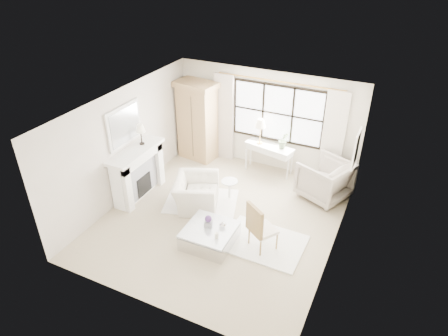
{
  "coord_description": "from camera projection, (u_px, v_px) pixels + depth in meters",
  "views": [
    {
      "loc": [
        3.2,
        -6.54,
        5.63
      ],
      "look_at": [
        -0.03,
        0.2,
        1.22
      ],
      "focal_mm": 32.0,
      "sensor_mm": 36.0,
      "label": 1
    }
  ],
  "objects": [
    {
      "name": "rug_right",
      "position": [
        264.0,
        243.0,
        8.39
      ],
      "size": [
        1.68,
        1.27,
        0.03
      ],
      "primitive_type": "cube",
      "rotation": [
        0.0,
        0.0,
        -0.02
      ],
      "color": "white",
      "rests_on": "floor"
    },
    {
      "name": "rug_left",
      "position": [
        201.0,
        201.0,
        9.68
      ],
      "size": [
        1.98,
        1.66,
        0.03
      ],
      "primitive_type": "cube",
      "rotation": [
        0.0,
        0.0,
        0.31
      ],
      "color": "white",
      "rests_on": "floor"
    },
    {
      "name": "fireplace",
      "position": [
        137.0,
        172.0,
        9.65
      ],
      "size": [
        0.58,
        1.66,
        1.26
      ],
      "color": "white",
      "rests_on": "ground"
    },
    {
      "name": "wingback_chair",
      "position": [
        325.0,
        180.0,
        9.63
      ],
      "size": [
        1.41,
        1.4,
        0.98
      ],
      "primitive_type": "imported",
      "rotation": [
        0.0,
        0.0,
        -1.98
      ],
      "color": "#A5998B",
      "rests_on": "floor"
    },
    {
      "name": "orchid_plant",
      "position": [
        284.0,
        140.0,
        10.26
      ],
      "size": [
        0.32,
        0.3,
        0.47
      ],
      "primitive_type": "imported",
      "rotation": [
        0.0,
        0.0,
        0.49
      ],
      "color": "#5F774F",
      "rests_on": "console_table"
    },
    {
      "name": "floor",
      "position": [
        221.0,
        218.0,
        9.13
      ],
      "size": [
        5.5,
        5.5,
        0.0
      ],
      "primitive_type": "plane",
      "color": "tan",
      "rests_on": "ground"
    },
    {
      "name": "ceiling",
      "position": [
        221.0,
        108.0,
        7.76
      ],
      "size": [
        5.5,
        5.5,
        0.0
      ],
      "primitive_type": "plane",
      "rotation": [
        3.14,
        0.0,
        0.0
      ],
      "color": "white",
      "rests_on": "ground"
    },
    {
      "name": "planter_flowers",
      "position": [
        208.0,
        219.0,
        8.19
      ],
      "size": [
        0.14,
        0.14,
        0.14
      ],
      "primitive_type": "sphere",
      "color": "#4D2A6A",
      "rests_on": "planter_box"
    },
    {
      "name": "wall_front",
      "position": [
        145.0,
        247.0,
        6.31
      ],
      "size": [
        5.0,
        0.0,
        5.0
      ],
      "primitive_type": "plane",
      "rotation": [
        -1.57,
        0.0,
        0.0
      ],
      "color": "white",
      "rests_on": "ground"
    },
    {
      "name": "curtain_rod",
      "position": [
        279.0,
        82.0,
        9.84
      ],
      "size": [
        3.3,
        0.04,
        0.04
      ],
      "primitive_type": "cylinder",
      "rotation": [
        0.0,
        1.57,
        0.0
      ],
      "color": "#B0803D",
      "rests_on": "wall_back"
    },
    {
      "name": "art_frame",
      "position": [
        356.0,
        149.0,
        8.74
      ],
      "size": [
        0.04,
        0.62,
        0.82
      ],
      "primitive_type": "cube",
      "color": "white",
      "rests_on": "wall_right"
    },
    {
      "name": "window_pane",
      "position": [
        278.0,
        113.0,
        10.32
      ],
      "size": [
        2.4,
        0.02,
        1.5
      ],
      "primitive_type": "cube",
      "color": "white",
      "rests_on": "wall_back"
    },
    {
      "name": "pillar_candle",
      "position": [
        217.0,
        235.0,
        7.93
      ],
      "size": [
        0.08,
        0.08,
        0.12
      ],
      "primitive_type": "cylinder",
      "color": "beige",
      "rests_on": "coffee_table"
    },
    {
      "name": "club_armchair",
      "position": [
        196.0,
        193.0,
        9.38
      ],
      "size": [
        1.3,
        1.38,
        0.72
      ],
      "primitive_type": "imported",
      "rotation": [
        0.0,
        0.0,
        1.94
      ],
      "color": "silver",
      "rests_on": "floor"
    },
    {
      "name": "curtain_left",
      "position": [
        224.0,
        118.0,
        11.01
      ],
      "size": [
        0.55,
        0.1,
        2.47
      ],
      "primitive_type": "cube",
      "color": "beige",
      "rests_on": "ground"
    },
    {
      "name": "window_frame",
      "position": [
        277.0,
        114.0,
        10.32
      ],
      "size": [
        2.5,
        0.04,
        1.5
      ],
      "primitive_type": null,
      "color": "black",
      "rests_on": "wall_back"
    },
    {
      "name": "console_table",
      "position": [
        269.0,
        159.0,
        10.71
      ],
      "size": [
        1.37,
        0.71,
        0.8
      ],
      "rotation": [
        0.0,
        0.0,
        -0.21
      ],
      "color": "silver",
      "rests_on": "floor"
    },
    {
      "name": "art_canvas",
      "position": [
        355.0,
        149.0,
        8.75
      ],
      "size": [
        0.01,
        0.52,
        0.72
      ],
      "primitive_type": "cube",
      "color": "beige",
      "rests_on": "wall_right"
    },
    {
      "name": "planter_box",
      "position": [
        208.0,
        224.0,
        8.26
      ],
      "size": [
        0.2,
        0.2,
        0.12
      ],
      "primitive_type": "cube",
      "rotation": [
        0.0,
        0.0,
        0.33
      ],
      "color": "slate",
      "rests_on": "coffee_table"
    },
    {
      "name": "mirror_glass",
      "position": [
        125.0,
        126.0,
        9.1
      ],
      "size": [
        0.02,
        1.0,
        0.8
      ],
      "primitive_type": "cube",
      "color": "#B5BAC1",
      "rests_on": "wall_left"
    },
    {
      "name": "armoire",
      "position": [
        197.0,
        120.0,
        11.07
      ],
      "size": [
        1.21,
        0.85,
        2.24
      ],
      "rotation": [
        0.0,
        0.0,
        -0.15
      ],
      "color": "tan",
      "rests_on": "floor"
    },
    {
      "name": "coffee_vase",
      "position": [
        223.0,
        224.0,
        8.22
      ],
      "size": [
        0.18,
        0.18,
        0.15
      ],
      "primitive_type": "imported",
      "rotation": [
        0.0,
        0.0,
        -0.33
      ],
      "color": "white",
      "rests_on": "coffee_table"
    },
    {
      "name": "french_chair",
      "position": [
        262.0,
        236.0,
        8.12
      ],
      "size": [
        0.67,
        0.67,
        1.08
      ],
      "rotation": [
        0.0,
        0.0,
        2.54
      ],
      "color": "#A17D43",
      "rests_on": "floor"
    },
    {
      "name": "coffee_table",
      "position": [
        210.0,
        236.0,
        8.32
      ],
      "size": [
        1.02,
        1.02,
        0.38
      ],
      "rotation": [
        0.0,
        0.0,
        0.02
      ],
      "color": "silver",
      "rests_on": "floor"
    },
    {
      "name": "wall_left",
      "position": [
        126.0,
        144.0,
        9.37
      ],
      "size": [
        0.0,
        5.5,
        5.5
      ],
      "primitive_type": "plane",
      "rotation": [
        1.57,
        0.0,
        1.57
      ],
      "color": "beige",
      "rests_on": "ground"
    },
    {
      "name": "mantel_lamp",
      "position": [
        140.0,
        129.0,
        9.37
      ],
      "size": [
        0.22,
        0.22,
        0.51
      ],
      "color": "black",
      "rests_on": "fireplace"
    },
    {
      "name": "console_lamp",
      "position": [
        261.0,
        124.0,
        10.34
      ],
      "size": [
        0.28,
        0.28,
        0.69
      ],
      "color": "#A57A39",
      "rests_on": "console_table"
    },
    {
      "name": "wall_right",
      "position": [
        340.0,
        196.0,
        7.51
      ],
      "size": [
        0.0,
        5.5,
        5.5
      ],
      "primitive_type": "plane",
      "rotation": [
        1.57,
        0.0,
        -1.57
      ],
      "color": "silver",
      "rests_on": "ground"
    },
    {
      "name": "wall_back",
      "position": [
        266.0,
        120.0,
        10.58
      ],
      "size": [
        5.0,
        0.0,
        5.0
      ],
      "primitive_type": "plane",
      "rotation": [
        1.57,
        0.0,
        0.0
      ],
      "color": "silver",
      "rests_on": "ground"
    },
    {
      "name": "mirror_frame",
      "position": [
        124.0,
        125.0,
        9.11
      ],
      "size": [
        0.05,
        1.15,
        0.95
      ],
      "primitive_type": "cube",
      "color": "silver",
      "rests_on": "wall_left"
    },
    {
      "name": "side_table",
      "position": [
        230.0,
        187.0,
        9.65
      ],
      "size": [
        0.4,
        0.4,
        0.51
      ],
      "color": "white",
      "rests_on": "floor"
    },
    {
      "name": "curtain_right",
      "position": [
        333.0,
        138.0,
        9.89
      ],
      "size": [
        0.55,
        0.1,
        2.47
      ],
      "primitive_type": "cube",
      "color": "silver",
      "rests_on": "ground"
    }
  ]
}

